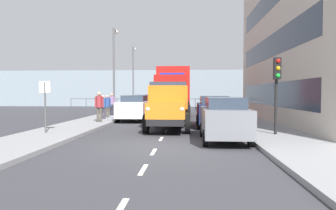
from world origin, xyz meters
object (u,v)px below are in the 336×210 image
object	(u,v)px
truck_vintage_orange	(168,107)
pedestrian_near_railing	(107,104)
car_red_oppositeside_2	(154,102)
lamp_post_far	(133,72)
lorry_cargo_red	(174,90)
car_maroon_oppositeside_1	(146,104)
pedestrian_with_bag	(103,105)
pedestrian_in_dark_coat	(99,104)
lamp_post_promenade	(114,64)
pedestrian_strolling	(112,102)
car_white_oppositeside_0	(134,108)
street_sign	(45,98)
car_navy_kerbside_1	(214,111)
car_grey_kerbside_near	(224,119)
traffic_light_near	(277,79)

from	to	relation	value
truck_vintage_orange	pedestrian_near_railing	bearing A→B (deg)	-52.19
car_red_oppositeside_2	lamp_post_far	xyz separation A→B (m)	(2.53, -2.32, 3.33)
truck_vintage_orange	lorry_cargo_red	size ratio (longest dim) A/B	0.69
car_maroon_oppositeside_1	pedestrian_with_bag	distance (m)	6.28
lorry_cargo_red	pedestrian_in_dark_coat	world-z (taller)	lorry_cargo_red
truck_vintage_orange	lamp_post_promenade	distance (m)	10.88
pedestrian_strolling	lamp_post_far	distance (m)	11.38
pedestrian_with_bag	car_white_oppositeside_0	bearing A→B (deg)	-168.82
pedestrian_near_railing	pedestrian_with_bag	bearing A→B (deg)	94.02
pedestrian_near_railing	street_sign	bearing A→B (deg)	86.96
pedestrian_in_dark_coat	pedestrian_strolling	distance (m)	5.63
lamp_post_far	pedestrian_in_dark_coat	bearing A→B (deg)	92.98
car_navy_kerbside_1	car_maroon_oppositeside_1	size ratio (longest dim) A/B	0.91
pedestrian_in_dark_coat	pedestrian_with_bag	xyz separation A→B (m)	(0.37, -2.19, -0.14)
car_grey_kerbside_near	car_maroon_oppositeside_1	world-z (taller)	same
pedestrian_strolling	pedestrian_near_railing	bearing A→B (deg)	94.35
lamp_post_far	pedestrian_near_railing	bearing A→B (deg)	91.72
lamp_post_far	street_sign	bearing A→B (deg)	89.82
truck_vintage_orange	lamp_post_far	world-z (taller)	lamp_post_far
car_white_oppositeside_0	car_maroon_oppositeside_1	bearing A→B (deg)	-90.00
lorry_cargo_red	lamp_post_promenade	xyz separation A→B (m)	(4.82, 0.07, 2.17)
street_sign	traffic_light_near	bearing A→B (deg)	-179.49
car_grey_kerbside_near	lamp_post_far	xyz separation A→B (m)	(7.53, -22.55, 3.33)
lamp_post_far	car_navy_kerbside_1	bearing A→B (deg)	113.30
car_maroon_oppositeside_1	pedestrian_strolling	xyz separation A→B (m)	(2.29, 2.53, 0.26)
pedestrian_with_bag	pedestrian_strolling	bearing A→B (deg)	-85.79
car_navy_kerbside_1	street_sign	bearing A→B (deg)	28.21
traffic_light_near	lamp_post_promenade	size ratio (longest dim) A/B	0.46
car_maroon_oppositeside_1	lamp_post_far	world-z (taller)	lamp_post_far
car_white_oppositeside_0	pedestrian_with_bag	bearing A→B (deg)	11.18
car_white_oppositeside_0	car_red_oppositeside_2	xyz separation A→B (m)	(0.00, -11.64, -0.00)
car_maroon_oppositeside_1	traffic_light_near	distance (m)	15.04
car_navy_kerbside_1	lamp_post_promenade	distance (m)	11.10
truck_vintage_orange	car_navy_kerbside_1	world-z (taller)	truck_vintage_orange
truck_vintage_orange	street_sign	world-z (taller)	truck_vintage_orange
pedestrian_in_dark_coat	lamp_post_promenade	size ratio (longest dim) A/B	0.26
pedestrian_with_bag	lamp_post_promenade	world-z (taller)	lamp_post_promenade
car_red_oppositeside_2	lamp_post_far	bearing A→B (deg)	-42.53
pedestrian_in_dark_coat	pedestrian_with_bag	bearing A→B (deg)	-80.36
truck_vintage_orange	car_red_oppositeside_2	distance (m)	16.95
car_white_oppositeside_0	lamp_post_far	distance (m)	14.56
pedestrian_in_dark_coat	lamp_post_far	world-z (taller)	lamp_post_far
pedestrian_with_bag	traffic_light_near	bearing A→B (deg)	142.61
car_red_oppositeside_2	pedestrian_in_dark_coat	xyz separation A→B (m)	(1.67, 14.23, 0.32)
car_red_oppositeside_2	pedestrian_with_bag	distance (m)	12.21
lorry_cargo_red	pedestrian_near_railing	size ratio (longest dim) A/B	5.17
car_maroon_oppositeside_1	street_sign	size ratio (longest dim) A/B	1.91
car_maroon_oppositeside_1	pedestrian_with_bag	xyz separation A→B (m)	(2.04, 5.94, 0.18)
pedestrian_near_railing	lamp_post_far	distance (m)	13.32
car_red_oppositeside_2	car_maroon_oppositeside_1	bearing A→B (deg)	90.00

